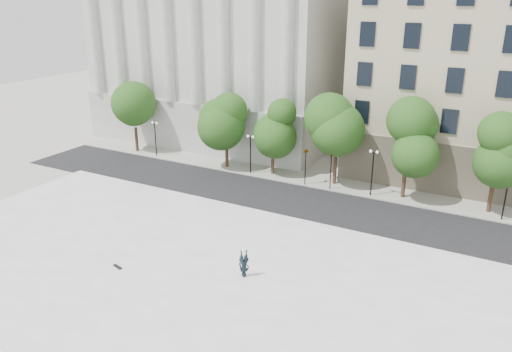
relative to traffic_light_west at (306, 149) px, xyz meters
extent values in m
plane|color=#A7A69E|center=(0.12, -22.30, -3.74)|extent=(160.00, 160.00, 0.00)
cube|color=white|center=(0.12, -19.30, -3.52)|extent=(44.00, 22.00, 0.45)
cube|color=black|center=(0.12, -4.30, -3.73)|extent=(60.00, 8.00, 0.02)
cube|color=#B2AEA4|center=(0.12, 1.70, -3.68)|extent=(60.00, 4.00, 0.12)
cube|color=silver|center=(-16.88, 16.70, 8.76)|extent=(30.00, 26.00, 25.00)
cylinder|color=black|center=(0.00, 0.00, -1.99)|extent=(0.10, 0.10, 3.50)
imported|color=black|center=(0.00, 0.00, 0.13)|extent=(0.43, 1.86, 0.75)
cylinder|color=black|center=(2.61, 0.00, -1.99)|extent=(0.10, 0.10, 3.50)
imported|color=black|center=(2.61, 0.00, 0.08)|extent=(0.44, 1.61, 0.64)
imported|color=black|center=(3.56, -18.18, -3.04)|extent=(1.65, 1.93, 0.51)
cube|color=black|center=(-4.47, -21.26, -3.25)|extent=(0.85, 0.43, 0.08)
cylinder|color=#382619|center=(-22.07, 0.77, -2.26)|extent=(0.36, 0.36, 2.97)
sphere|color=#204E16|center=(-22.07, 0.77, 1.78)|extent=(4.37, 4.37, 4.37)
cylinder|color=#382619|center=(-9.60, 0.97, -2.48)|extent=(0.36, 0.36, 2.52)
sphere|color=#204E16|center=(-9.60, 0.97, 0.93)|extent=(4.57, 4.57, 4.57)
cylinder|color=#382619|center=(-4.23, 1.34, -2.22)|extent=(0.36, 0.36, 3.05)
sphere|color=#204E16|center=(-4.23, 1.34, 1.92)|extent=(3.64, 3.64, 3.64)
cylinder|color=#382619|center=(2.43, 1.66, -2.36)|extent=(0.36, 0.36, 2.78)
sphere|color=#204E16|center=(2.43, 1.66, 1.41)|extent=(4.29, 4.29, 4.29)
cylinder|color=#382619|center=(9.20, 1.37, -2.15)|extent=(0.36, 0.36, 3.18)
sphere|color=#204E16|center=(9.20, 1.37, 2.17)|extent=(4.49, 4.49, 4.49)
cylinder|color=#382619|center=(16.49, 1.52, -2.27)|extent=(0.36, 0.36, 2.95)
sphere|color=#204E16|center=(16.49, 1.52, 1.73)|extent=(4.07, 4.07, 4.07)
cylinder|color=black|center=(-18.76, 0.30, -1.78)|extent=(0.12, 0.12, 3.93)
cube|color=black|center=(-18.76, 0.30, 0.19)|extent=(0.60, 0.06, 0.06)
sphere|color=white|center=(-19.06, 0.30, 0.29)|extent=(0.28, 0.28, 0.28)
sphere|color=white|center=(-18.46, 0.30, 0.29)|extent=(0.28, 0.28, 0.28)
cylinder|color=black|center=(-6.29, 0.30, -1.76)|extent=(0.12, 0.12, 3.97)
cube|color=black|center=(-6.29, 0.30, 0.23)|extent=(0.60, 0.06, 0.06)
sphere|color=white|center=(-6.59, 0.30, 0.33)|extent=(0.28, 0.28, 0.28)
sphere|color=white|center=(-5.99, 0.30, 0.33)|extent=(0.28, 0.28, 0.28)
cylinder|color=black|center=(6.50, 0.30, -1.62)|extent=(0.12, 0.12, 4.26)
cube|color=black|center=(6.50, 0.30, 0.51)|extent=(0.60, 0.06, 0.06)
sphere|color=white|center=(6.20, 0.30, 0.61)|extent=(0.28, 0.28, 0.28)
sphere|color=white|center=(6.80, 0.30, 0.61)|extent=(0.28, 0.28, 0.28)
cylinder|color=black|center=(17.62, 0.30, -1.86)|extent=(0.12, 0.12, 3.76)
cube|color=black|center=(17.62, 0.30, 0.02)|extent=(0.60, 0.06, 0.06)
sphere|color=white|center=(17.32, 0.30, 0.12)|extent=(0.28, 0.28, 0.28)
camera|label=1|loc=(17.75, -42.58, 13.87)|focal=35.00mm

